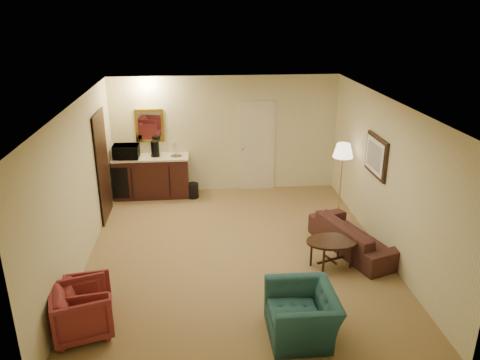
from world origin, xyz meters
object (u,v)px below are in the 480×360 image
object	(u,v)px
sofa	(355,231)
coffee_table	(331,254)
rose_chair_near	(82,309)
coffee_maker	(155,149)
wetbar_cabinet	(152,177)
floor_lamp	(341,180)
teal_armchair	(302,307)
waste_bin	(193,191)
rose_chair_far	(87,298)
microwave	(126,150)

from	to	relation	value
sofa	coffee_table	world-z (taller)	sofa
coffee_table	sofa	bearing A→B (deg)	43.02
rose_chair_near	coffee_maker	xyz separation A→B (m)	(0.61, 4.66, 0.72)
wetbar_cabinet	floor_lamp	bearing A→B (deg)	-18.92
wetbar_cabinet	coffee_maker	distance (m)	0.64
teal_armchair	waste_bin	size ratio (longest dim) A/B	2.95
rose_chair_far	coffee_table	distance (m)	3.77
rose_chair_near	rose_chair_far	xyz separation A→B (m)	(0.00, 0.32, -0.06)
rose_chair_far	waste_bin	xyz separation A→B (m)	(1.39, 4.15, -0.15)
wetbar_cabinet	rose_chair_far	distance (m)	4.35
rose_chair_far	waste_bin	distance (m)	4.37
wetbar_cabinet	teal_armchair	size ratio (longest dim) A/B	1.70
coffee_table	waste_bin	distance (m)	3.86
rose_chair_far	microwave	xyz separation A→B (m)	(0.00, 4.25, 0.79)
teal_armchair	floor_lamp	bearing A→B (deg)	156.30
microwave	teal_armchair	bearing A→B (deg)	-58.02
wetbar_cabinet	coffee_table	world-z (taller)	wetbar_cabinet
sofa	teal_armchair	distance (m)	2.52
waste_bin	microwave	xyz separation A→B (m)	(-1.39, 0.10, 0.94)
waste_bin	teal_armchair	bearing A→B (deg)	-73.41
teal_armchair	waste_bin	distance (m)	4.96
coffee_table	wetbar_cabinet	bearing A→B (deg)	133.37
teal_armchair	microwave	world-z (taller)	microwave
floor_lamp	coffee_table	bearing A→B (deg)	-109.73
rose_chair_far	microwave	world-z (taller)	microwave
wetbar_cabinet	floor_lamp	world-z (taller)	floor_lamp
waste_bin	microwave	world-z (taller)	microwave
teal_armchair	rose_chair_near	distance (m)	2.81
wetbar_cabinet	waste_bin	bearing A→B (deg)	-11.16
sofa	waste_bin	world-z (taller)	sofa
rose_chair_near	rose_chair_far	distance (m)	0.32
microwave	coffee_maker	xyz separation A→B (m)	(0.61, 0.09, -0.02)
floor_lamp	coffee_maker	xyz separation A→B (m)	(-3.74, 1.34, 0.34)
rose_chair_near	microwave	bearing A→B (deg)	-16.73
wetbar_cabinet	rose_chair_far	size ratio (longest dim) A/B	2.63
coffee_maker	sofa	bearing A→B (deg)	-49.48
teal_armchair	microwave	distance (m)	5.64
coffee_maker	teal_armchair	bearing A→B (deg)	-77.16
sofa	waste_bin	xyz separation A→B (m)	(-2.79, 2.63, -0.19)
wetbar_cabinet	sofa	xyz separation A→B (m)	(3.68, -2.81, -0.10)
rose_chair_near	microwave	xyz separation A→B (m)	(0.00, 4.57, 0.74)
sofa	coffee_maker	bearing A→B (deg)	32.51
rose_chair_far	coffee_table	size ratio (longest dim) A/B	0.74
sofa	coffee_maker	xyz separation A→B (m)	(-3.57, 2.83, 0.73)
wetbar_cabinet	rose_chair_far	world-z (taller)	wetbar_cabinet
floor_lamp	microwave	xyz separation A→B (m)	(-4.35, 1.25, 0.35)
teal_armchair	microwave	bearing A→B (deg)	-150.41
sofa	coffee_table	size ratio (longest dim) A/B	2.18
wetbar_cabinet	sofa	bearing A→B (deg)	-37.37
rose_chair_near	coffee_maker	world-z (taller)	coffee_maker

